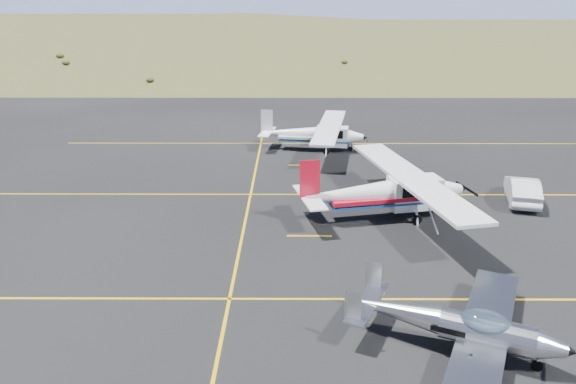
% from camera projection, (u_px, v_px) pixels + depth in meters
% --- Properties ---
extents(ground, '(1600.00, 1600.00, 0.00)m').
position_uv_depth(ground, '(410.00, 332.00, 17.93)').
color(ground, '#383D1C').
rests_on(ground, ground).
extents(apron, '(72.00, 72.00, 0.02)m').
position_uv_depth(apron, '(378.00, 241.00, 24.53)').
color(apron, black).
rests_on(apron, ground).
extents(aircraft_low_wing, '(6.53, 8.37, 1.88)m').
position_uv_depth(aircraft_low_wing, '(461.00, 326.00, 16.61)').
color(aircraft_low_wing, silver).
rests_on(aircraft_low_wing, apron).
extents(aircraft_cessna, '(7.81, 12.27, 3.10)m').
position_uv_depth(aircraft_cessna, '(386.00, 191.00, 26.64)').
color(aircraft_cessna, white).
rests_on(aircraft_cessna, apron).
extents(aircraft_plain, '(6.50, 10.73, 2.70)m').
position_uv_depth(aircraft_plain, '(314.00, 133.00, 38.45)').
color(aircraft_plain, white).
rests_on(aircraft_plain, apron).
extents(sedan, '(2.36, 4.27, 1.33)m').
position_uv_depth(sedan, '(522.00, 190.00, 28.91)').
color(sedan, silver).
rests_on(sedan, apron).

